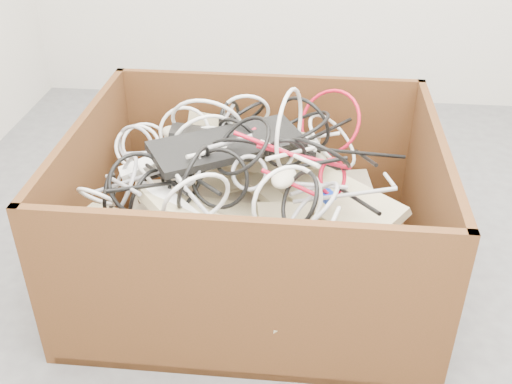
# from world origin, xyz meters

# --- Properties ---
(ground) EXTENTS (3.00, 3.00, 0.00)m
(ground) POSITION_xyz_m (0.00, 0.00, 0.00)
(ground) COLOR #4A4A4C
(ground) RESTS_ON ground
(cardboard_box) EXTENTS (1.07, 0.89, 0.52)m
(cardboard_box) POSITION_xyz_m (-0.25, 0.06, 0.14)
(cardboard_box) COLOR #3D290F
(cardboard_box) RESTS_ON ground
(keyboard_pile) EXTENTS (1.00, 0.85, 0.36)m
(keyboard_pile) POSITION_xyz_m (-0.24, 0.09, 0.28)
(keyboard_pile) COLOR #C4B58A
(keyboard_pile) RESTS_ON cardboard_box
(mice_scatter) EXTENTS (0.63, 0.63, 0.21)m
(mice_scatter) POSITION_xyz_m (-0.28, 0.04, 0.35)
(mice_scatter) COLOR #B8AF94
(mice_scatter) RESTS_ON keyboard_pile
(power_strip_left) EXTENTS (0.27, 0.16, 0.11)m
(power_strip_left) POSITION_xyz_m (-0.53, 0.13, 0.37)
(power_strip_left) COLOR white
(power_strip_left) RESTS_ON keyboard_pile
(power_strip_right) EXTENTS (0.28, 0.24, 0.10)m
(power_strip_right) POSITION_xyz_m (-0.41, -0.14, 0.34)
(power_strip_right) COLOR white
(power_strip_right) RESTS_ON keyboard_pile
(vga_plug) EXTENTS (0.06, 0.06, 0.03)m
(vga_plug) POSITION_xyz_m (-0.03, 0.00, 0.35)
(vga_plug) COLOR #0B2AAB
(vga_plug) RESTS_ON keyboard_pile
(cable_tangle) EXTENTS (0.98, 0.75, 0.46)m
(cable_tangle) POSITION_xyz_m (-0.30, 0.13, 0.41)
(cable_tangle) COLOR #939398
(cable_tangle) RESTS_ON keyboard_pile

